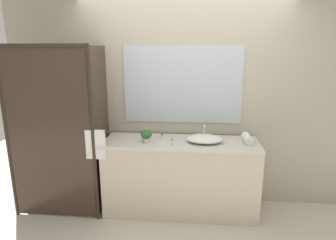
{
  "coord_description": "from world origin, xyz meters",
  "views": [
    {
      "loc": [
        0.14,
        -3.16,
        1.95
      ],
      "look_at": [
        -0.15,
        0.0,
        1.15
      ],
      "focal_mm": 30.49,
      "sensor_mm": 36.0,
      "label": 1
    }
  ],
  "objects_px": {
    "faucet": "(204,133)",
    "potted_plant": "(146,135)",
    "rolled_towel_near_edge": "(247,139)",
    "sink_basin": "(204,139)",
    "amenity_bottle_conditioner": "(172,143)",
    "amenity_bottle_shampoo": "(162,137)"
  },
  "relations": [
    {
      "from": "sink_basin",
      "to": "amenity_bottle_shampoo",
      "type": "bearing_deg",
      "value": 175.01
    },
    {
      "from": "potted_plant",
      "to": "amenity_bottle_conditioner",
      "type": "xyz_separation_m",
      "value": [
        0.31,
        -0.1,
        -0.04
      ]
    },
    {
      "from": "amenity_bottle_shampoo",
      "to": "rolled_towel_near_edge",
      "type": "height_order",
      "value": "rolled_towel_near_edge"
    },
    {
      "from": "amenity_bottle_shampoo",
      "to": "rolled_towel_near_edge",
      "type": "xyz_separation_m",
      "value": [
        0.98,
        -0.02,
        0.01
      ]
    },
    {
      "from": "amenity_bottle_shampoo",
      "to": "amenity_bottle_conditioner",
      "type": "height_order",
      "value": "amenity_bottle_conditioner"
    },
    {
      "from": "sink_basin",
      "to": "rolled_towel_near_edge",
      "type": "distance_m",
      "value": 0.49
    },
    {
      "from": "rolled_towel_near_edge",
      "to": "potted_plant",
      "type": "bearing_deg",
      "value": -175.92
    },
    {
      "from": "rolled_towel_near_edge",
      "to": "amenity_bottle_shampoo",
      "type": "bearing_deg",
      "value": 178.93
    },
    {
      "from": "amenity_bottle_conditioner",
      "to": "rolled_towel_near_edge",
      "type": "height_order",
      "value": "rolled_towel_near_edge"
    },
    {
      "from": "potted_plant",
      "to": "amenity_bottle_conditioner",
      "type": "distance_m",
      "value": 0.33
    },
    {
      "from": "sink_basin",
      "to": "potted_plant",
      "type": "bearing_deg",
      "value": -175.06
    },
    {
      "from": "sink_basin",
      "to": "rolled_towel_near_edge",
      "type": "bearing_deg",
      "value": 2.9
    },
    {
      "from": "faucet",
      "to": "potted_plant",
      "type": "relative_size",
      "value": 1.16
    },
    {
      "from": "sink_basin",
      "to": "potted_plant",
      "type": "distance_m",
      "value": 0.67
    },
    {
      "from": "potted_plant",
      "to": "rolled_towel_near_edge",
      "type": "relative_size",
      "value": 0.62
    },
    {
      "from": "faucet",
      "to": "potted_plant",
      "type": "xyz_separation_m",
      "value": [
        -0.67,
        -0.22,
        0.03
      ]
    },
    {
      "from": "potted_plant",
      "to": "rolled_towel_near_edge",
      "type": "xyz_separation_m",
      "value": [
        1.15,
        0.08,
        -0.03
      ]
    },
    {
      "from": "sink_basin",
      "to": "rolled_towel_near_edge",
      "type": "height_order",
      "value": "rolled_towel_near_edge"
    },
    {
      "from": "faucet",
      "to": "amenity_bottle_conditioner",
      "type": "distance_m",
      "value": 0.48
    },
    {
      "from": "potted_plant",
      "to": "rolled_towel_near_edge",
      "type": "bearing_deg",
      "value": 4.08
    },
    {
      "from": "amenity_bottle_shampoo",
      "to": "amenity_bottle_conditioner",
      "type": "bearing_deg",
      "value": -56.39
    },
    {
      "from": "faucet",
      "to": "rolled_towel_near_edge",
      "type": "xyz_separation_m",
      "value": [
        0.49,
        -0.14,
        -0.01
      ]
    }
  ]
}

